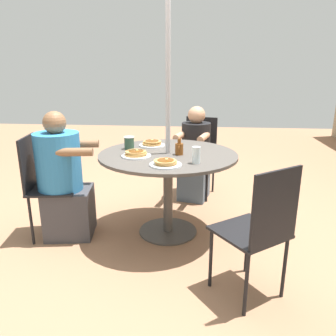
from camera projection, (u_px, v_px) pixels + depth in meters
ground_plane at (168, 231)px, 3.09m from camera, size 12.00×12.00×0.00m
patio_table at (168, 167)px, 2.90m from camera, size 1.22×1.22×0.76m
umbrella_pole at (168, 113)px, 2.77m from camera, size 0.04×0.04×2.23m
patio_chair_north at (199, 151)px, 3.93m from camera, size 0.49×0.49×0.92m
diner_north at (195, 157)px, 3.78m from camera, size 0.54×0.43×1.08m
patio_chair_east at (43, 181)px, 2.88m from camera, size 0.45×0.45×0.92m
diner_east at (64, 182)px, 2.90m from camera, size 0.44×0.55×1.13m
patio_chair_south at (260, 227)px, 2.04m from camera, size 0.56×0.56×0.92m
pancake_plate_a at (136, 154)px, 2.75m from camera, size 0.25×0.25×0.06m
pancake_plate_b at (152, 144)px, 3.14m from camera, size 0.25×0.25×0.06m
pancake_plate_c at (166, 163)px, 2.49m from camera, size 0.25×0.25×0.05m
syrup_bottle at (179, 149)px, 2.80m from camera, size 0.09×0.07×0.14m
coffee_cup at (129, 143)px, 3.01m from camera, size 0.09×0.09×0.11m
drinking_glass_a at (196, 155)px, 2.54m from camera, size 0.06×0.06×0.13m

